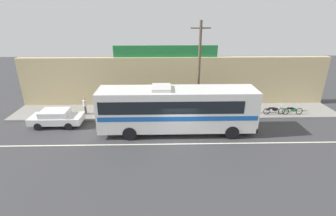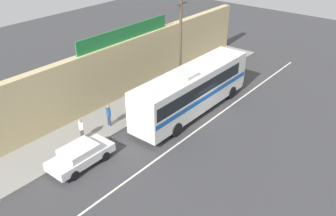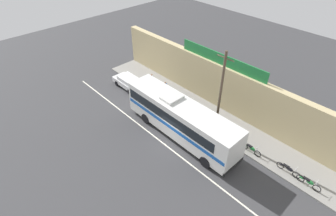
% 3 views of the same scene
% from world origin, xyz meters
% --- Properties ---
extents(ground_plane, '(70.00, 70.00, 0.00)m').
position_xyz_m(ground_plane, '(0.00, 0.00, 0.00)').
color(ground_plane, '#3A3A3D').
extents(sidewalk_slab, '(30.00, 3.60, 0.14)m').
position_xyz_m(sidewalk_slab, '(0.00, 5.20, 0.07)').
color(sidewalk_slab, gray).
rests_on(sidewalk_slab, ground_plane).
extents(storefront_facade, '(30.00, 0.70, 4.80)m').
position_xyz_m(storefront_facade, '(0.00, 7.35, 2.40)').
color(storefront_facade, tan).
rests_on(storefront_facade, ground_plane).
extents(storefront_billboard, '(9.90, 0.12, 1.10)m').
position_xyz_m(storefront_billboard, '(-0.90, 7.35, 5.35)').
color(storefront_billboard, '#1E7538').
rests_on(storefront_billboard, storefront_facade).
extents(road_center_stripe, '(30.00, 0.14, 0.01)m').
position_xyz_m(road_center_stripe, '(0.00, -0.80, 0.00)').
color(road_center_stripe, silver).
rests_on(road_center_stripe, ground_plane).
extents(intercity_bus, '(11.92, 2.69, 3.78)m').
position_xyz_m(intercity_bus, '(-0.21, 1.12, 2.07)').
color(intercity_bus, silver).
rests_on(intercity_bus, ground_plane).
extents(parked_car, '(4.20, 1.90, 1.37)m').
position_xyz_m(parked_car, '(-10.04, 2.53, 0.74)').
color(parked_car, silver).
rests_on(parked_car, ground_plane).
extents(utility_pole, '(1.60, 0.22, 8.16)m').
position_xyz_m(utility_pole, '(1.83, 3.83, 4.35)').
color(utility_pole, brown).
rests_on(utility_pole, sidewalk_slab).
extents(motorcycle_blue, '(1.87, 0.56, 0.94)m').
position_xyz_m(motorcycle_blue, '(10.53, 4.04, 0.57)').
color(motorcycle_blue, black).
rests_on(motorcycle_blue, sidewalk_slab).
extents(motorcycle_black, '(1.88, 0.56, 0.94)m').
position_xyz_m(motorcycle_black, '(5.64, 3.89, 0.57)').
color(motorcycle_black, black).
rests_on(motorcycle_black, sidewalk_slab).
extents(motorcycle_orange, '(1.97, 0.56, 0.94)m').
position_xyz_m(motorcycle_orange, '(8.88, 4.11, 0.57)').
color(motorcycle_orange, black).
rests_on(motorcycle_orange, sidewalk_slab).
extents(pedestrian_by_curb, '(0.30, 0.48, 1.59)m').
position_xyz_m(pedestrian_by_curb, '(-8.24, 4.60, 1.06)').
color(pedestrian_by_curb, brown).
rests_on(pedestrian_by_curb, sidewalk_slab).
extents(pedestrian_near_shop, '(0.30, 0.48, 1.65)m').
position_xyz_m(pedestrian_near_shop, '(-5.83, 4.48, 1.10)').
color(pedestrian_near_shop, navy).
rests_on(pedestrian_near_shop, sidewalk_slab).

